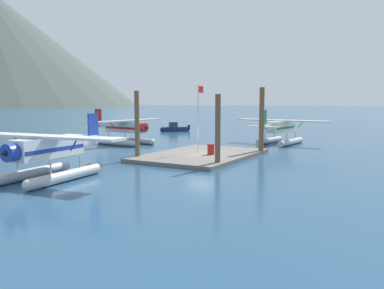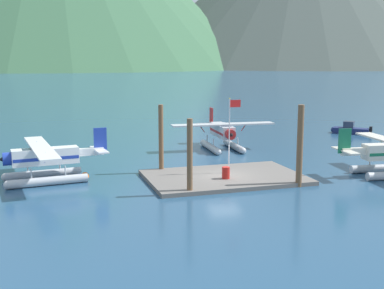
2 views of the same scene
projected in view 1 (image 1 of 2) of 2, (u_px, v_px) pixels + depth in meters
ground_plane at (202, 157)px, 32.30m from camera, size 1200.00×1200.00×0.00m
dock_platform at (202, 155)px, 32.28m from camera, size 11.75×7.74×0.30m
piling_near_left at (218, 131)px, 27.11m from camera, size 0.39×0.39×5.17m
piling_near_right at (262, 121)px, 33.84m from camera, size 0.44×0.44×5.91m
piling_far_left at (137, 126)px, 30.35m from camera, size 0.38×0.38×5.49m
flagpole at (199, 110)px, 32.90m from camera, size 0.95×0.10×5.85m
fuel_drum at (211, 149)px, 31.50m from camera, size 0.62×0.62×0.88m
mooring_buoy at (90, 168)px, 24.86m from camera, size 0.63×0.63×0.63m
seaplane_white_port_fwd at (48, 153)px, 22.53m from camera, size 7.95×10.49×3.84m
seaplane_cream_stbd_aft at (280, 130)px, 42.01m from camera, size 7.95×10.49×3.84m
seaplane_silver_bow_right at (125, 130)px, 41.75m from camera, size 10.47×7.97×3.84m
boat_navy_open_east at (174, 128)px, 60.92m from camera, size 4.07×3.99×1.50m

